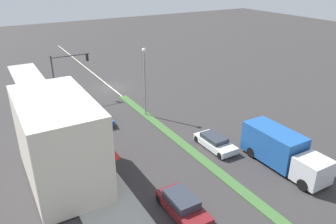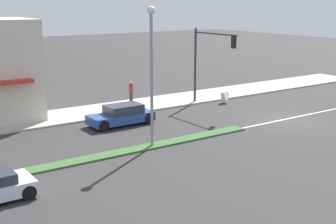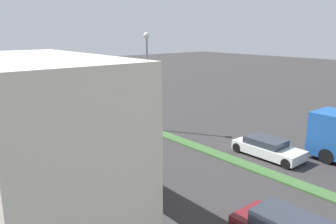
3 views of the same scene
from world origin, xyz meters
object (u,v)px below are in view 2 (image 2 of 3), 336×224
Objects in this scene: pedestrian at (131,92)px; warning_aframe_sign at (225,98)px; traffic_signal_main at (207,54)px; street_lamp at (151,59)px; coupe_blue at (122,115)px.

pedestrian is 7.22m from warning_aframe_sign.
street_lamp reaches higher than traffic_signal_main.
pedestrian reaches higher than coupe_blue.
street_lamp is at bearing 155.73° from pedestrian.
traffic_signal_main is 6.69× the size of warning_aframe_sign.
coupe_blue is (-4.73, 3.47, -0.40)m from pedestrian.
traffic_signal_main is 3.27× the size of pedestrian.
pedestrian is 2.04× the size of warning_aframe_sign.
traffic_signal_main is 1.35× the size of coupe_blue.
street_lamp reaches higher than warning_aframe_sign.
traffic_signal_main is at bearing -129.17° from pedestrian.
traffic_signal_main reaches higher than pedestrian.
street_lamp is (-6.12, 8.81, 0.88)m from traffic_signal_main.
street_lamp is 1.77× the size of coupe_blue.
traffic_signal_main is at bearing 90.68° from warning_aframe_sign.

